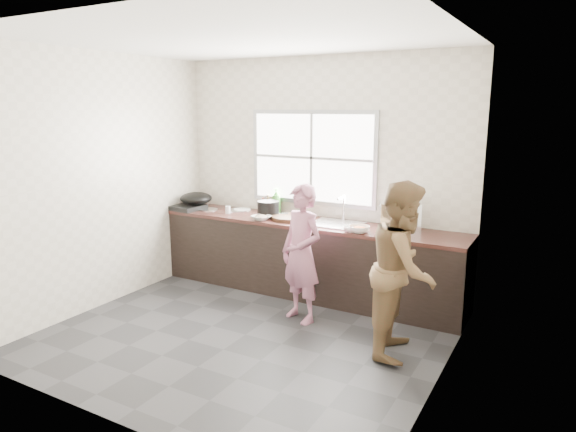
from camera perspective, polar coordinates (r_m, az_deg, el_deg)
The scene contains 30 objects.
floor at distance 5.05m, azimuth -4.74°, elevation -13.05°, with size 3.60×3.20×0.01m, color #2B2B2E.
ceiling at distance 4.61m, azimuth -5.35°, elevation 19.13°, with size 3.60×3.20×0.01m, color silver.
wall_back at distance 6.02m, azimuth 3.65°, elevation 4.55°, with size 3.60×0.01×2.70m, color beige.
wall_left at distance 5.84m, azimuth -19.84°, elevation 3.63°, with size 0.01×3.20×2.70m, color beige.
wall_right at distance 3.93m, azimuth 17.28°, elevation 0.01°, with size 0.01×3.20×2.70m, color silver.
wall_front at distance 3.46m, azimuth -20.16°, elevation -1.76°, with size 3.60×0.01×2.70m, color silver.
cabinet at distance 5.94m, azimuth 2.20°, elevation -4.82°, with size 3.60×0.62×0.82m, color black.
countertop at distance 5.83m, azimuth 2.23°, elevation -0.77°, with size 3.60×0.64×0.04m, color #341A15.
sink at distance 5.68m, azimuth 5.38°, elevation -0.91°, with size 0.55×0.45×0.02m, color silver.
faucet at distance 5.83m, azimuth 6.21°, elevation 0.87°, with size 0.02×0.02×0.30m, color silver.
window_frame at distance 6.02m, azimuth 2.75°, elevation 6.48°, with size 1.60×0.05×1.10m, color #9EA0A5.
window_glazing at distance 6.00m, azimuth 2.64°, elevation 6.46°, with size 1.50×0.01×1.00m, color white.
woman at distance 5.14m, azimuth 1.52°, elevation -4.68°, with size 0.48×0.31×1.31m, color #AD6882.
person_side at distance 4.55m, azimuth 12.71°, elevation -5.75°, with size 0.75×0.58×1.53m, color brown.
cutting_board at distance 5.91m, azimuth 0.17°, elevation -0.18°, with size 0.42×0.42×0.04m, color #301E12.
cleaver at distance 6.04m, azimuth -0.85°, elevation 0.29°, with size 0.19×0.09×0.01m, color #B5B9BD.
bowl_mince at distance 5.88m, azimuth -3.00°, elevation -0.20°, with size 0.21×0.21×0.05m, color silver.
bowl_crabs at distance 5.35m, azimuth 7.91°, elevation -1.52°, with size 0.18×0.18×0.06m, color white.
bowl_held at distance 5.38m, azimuth 7.10°, elevation -1.35°, with size 0.22×0.22×0.07m, color white.
black_pot at distance 6.06m, azimuth -2.21°, elevation 0.81°, with size 0.26×0.26×0.18m, color black.
plate_food at distance 6.45m, azimuth -5.12°, elevation 0.71°, with size 0.21×0.21×0.02m, color silver.
bottle_green at distance 6.25m, azimuth -1.32°, elevation 1.73°, with size 0.12×0.12×0.31m, color green.
bottle_brown_tall at distance 6.32m, azimuth -2.22°, elevation 1.35°, with size 0.09×0.09×0.20m, color #4B3212.
bottle_brown_short at distance 6.37m, azimuth -2.78°, elevation 1.22°, with size 0.12×0.12×0.16m, color #4E1F13.
glass_jar at distance 6.30m, azimuth -6.70°, elevation 0.71°, with size 0.06×0.06×0.09m, color silver.
burner at distance 6.61m, azimuth -11.17°, elevation 0.97°, with size 0.38×0.38×0.06m, color black.
wok at distance 6.61m, azimuth -10.18°, elevation 1.95°, with size 0.40×0.40×0.15m, color black.
dish_rack at distance 5.47m, azimuth 12.30°, elevation -0.06°, with size 0.41×0.29×0.31m, color white.
pot_lid_left at distance 6.53m, azimuth -8.79°, elevation 0.72°, with size 0.23×0.23×0.01m, color silver.
pot_lid_right at distance 6.43m, azimuth -5.68°, elevation 0.64°, with size 0.28×0.28×0.01m, color silver.
Camera 1 is at (2.59, -3.77, 2.13)m, focal length 32.00 mm.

